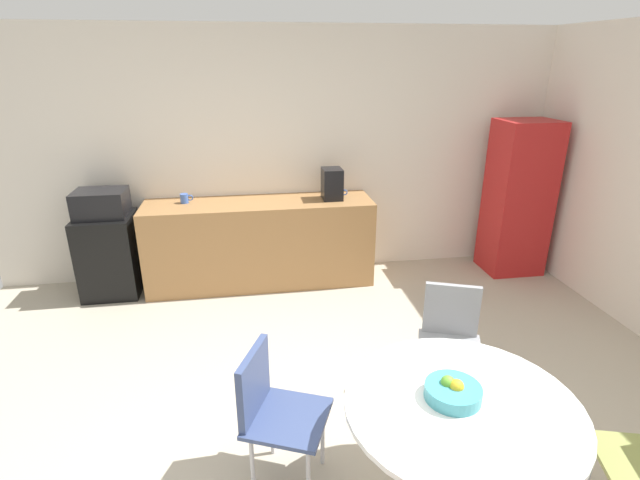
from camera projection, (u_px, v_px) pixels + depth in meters
ground_plane at (328, 475)px, 2.80m from camera, size 6.00×6.00×0.00m
wall_back at (281, 156)px, 5.09m from camera, size 6.00×0.10×2.60m
counter_block at (260, 243)px, 5.04m from camera, size 2.34×0.60×0.90m
mini_fridge at (110, 255)px, 4.83m from camera, size 0.54×0.54×0.83m
microwave at (101, 203)px, 4.64m from camera, size 0.48×0.38×0.26m
locker_cabinet at (518, 198)px, 5.22m from camera, size 0.60×0.50×1.68m
round_table at (460, 424)px, 2.36m from camera, size 1.15×1.15×0.72m
chair_gray at (450, 331)px, 3.29m from camera, size 0.54×0.54×0.83m
chair_navy at (270, 403)px, 2.61m from camera, size 0.55×0.55×0.83m
fruit_bowl at (453, 391)px, 2.33m from camera, size 0.28×0.28×0.11m
mug_white at (340, 193)px, 5.02m from camera, size 0.13×0.08×0.09m
mug_green at (185, 198)px, 4.83m from camera, size 0.13×0.08×0.09m
coffee_maker at (332, 184)px, 4.93m from camera, size 0.20×0.24×0.32m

